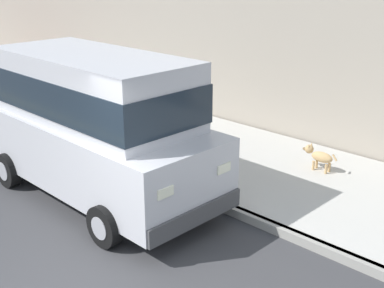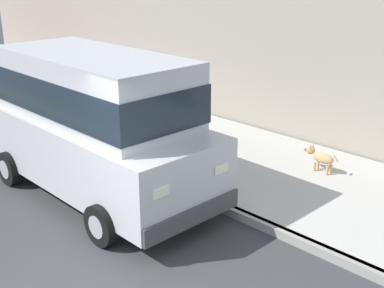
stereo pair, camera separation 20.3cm
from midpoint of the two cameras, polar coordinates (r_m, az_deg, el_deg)
The scene contains 5 objects.
curb at distance 8.24m, azimuth 6.50°, elevation -8.09°, with size 0.16×64.00×0.14m, color gray.
sidewalk at distance 9.58m, azimuth 13.34°, elevation -4.37°, with size 3.60×64.00×0.14m, color #B7B5AD.
car_silver_van at distance 8.74m, azimuth -10.28°, elevation 2.78°, with size 2.17×4.92×2.52m.
dog_tan at distance 9.91m, azimuth 14.88°, elevation -1.43°, with size 0.20×0.75×0.49m.
building_facade at distance 14.39m, azimuth -2.25°, elevation 13.02°, with size 0.50×20.00×4.40m, color #9E9384.
Camera 2 is at (-2.46, -4.57, 3.92)m, focal length 47.17 mm.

